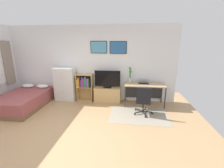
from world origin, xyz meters
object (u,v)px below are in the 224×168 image
object	(u,v)px
tv_stand	(108,95)
computer_mouse	(152,84)
office_chair	(143,100)
desk	(144,87)
bamboo_vase	(130,75)
laptop	(143,81)
bed	(24,100)
television	(107,79)
dresser	(65,84)
bookshelf	(85,85)

from	to	relation	value
tv_stand	computer_mouse	xyz separation A→B (m)	(1.52, -0.16, 0.49)
office_chair	desk	bearing A→B (deg)	89.85
bamboo_vase	laptop	bearing A→B (deg)	-14.08
desk	bamboo_vase	bearing A→B (deg)	164.81
desk	bamboo_vase	distance (m)	0.65
bed	laptop	xyz separation A→B (m)	(3.97, 0.77, 0.57)
desk	laptop	size ratio (longest dim) A/B	3.14
tv_stand	laptop	world-z (taller)	laptop
television	laptop	world-z (taller)	television
dresser	bookshelf	xyz separation A→B (m)	(0.71, 0.06, -0.01)
bed	tv_stand	bearing A→B (deg)	14.17
desk	bamboo_vase	xyz separation A→B (m)	(-0.50, 0.14, 0.40)
desk	tv_stand	bearing A→B (deg)	178.16
bed	computer_mouse	bearing A→B (deg)	6.47
computer_mouse	bookshelf	bearing A→B (deg)	175.17
dresser	laptop	xyz separation A→B (m)	(2.82, -0.01, 0.19)
bamboo_vase	desk	bearing A→B (deg)	-15.19
office_chair	bed	bearing A→B (deg)	-176.34
bookshelf	laptop	xyz separation A→B (m)	(2.11, -0.06, 0.21)
bookshelf	tv_stand	size ratio (longest dim) A/B	1.05
laptop	television	bearing A→B (deg)	177.17
bed	office_chair	size ratio (longest dim) A/B	2.36
laptop	computer_mouse	xyz separation A→B (m)	(0.27, -0.14, -0.05)
laptop	dresser	bearing A→B (deg)	176.96
bookshelf	laptop	distance (m)	2.12
dresser	desk	distance (m)	2.87
laptop	computer_mouse	distance (m)	0.31
desk	office_chair	bearing A→B (deg)	-95.63
office_chair	bamboo_vase	xyz separation A→B (m)	(-0.41, 1.01, 0.55)
laptop	bamboo_vase	bearing A→B (deg)	162.98
dresser	office_chair	size ratio (longest dim) A/B	1.42
bed	desk	bearing A→B (deg)	8.57
bamboo_vase	dresser	bearing A→B (deg)	-177.35
tv_stand	television	distance (m)	0.58
bookshelf	office_chair	bearing A→B (deg)	-24.84
bed	television	distance (m)	2.90
bed	computer_mouse	size ratio (longest dim) A/B	19.49
television	bamboo_vase	xyz separation A→B (m)	(0.79, 0.12, 0.16)
bookshelf	television	distance (m)	0.90
bamboo_vase	tv_stand	bearing A→B (deg)	-173.20
tv_stand	computer_mouse	size ratio (longest dim) A/B	8.98
office_chair	tv_stand	bearing A→B (deg)	148.27
tv_stand	office_chair	size ratio (longest dim) A/B	1.09
bed	tv_stand	xyz separation A→B (m)	(2.73, 0.79, 0.03)
bookshelf	tv_stand	distance (m)	0.92
bed	television	bearing A→B (deg)	13.74
bamboo_vase	computer_mouse	bearing A→B (deg)	-19.16
bed	desk	world-z (taller)	desk
television	dresser	bearing A→B (deg)	179.73
dresser	office_chair	world-z (taller)	dresser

